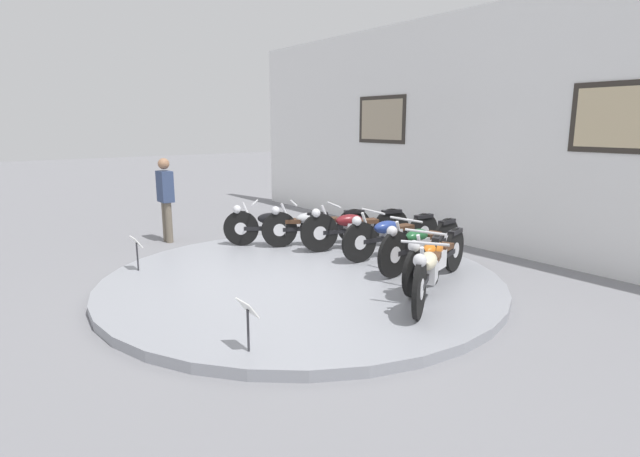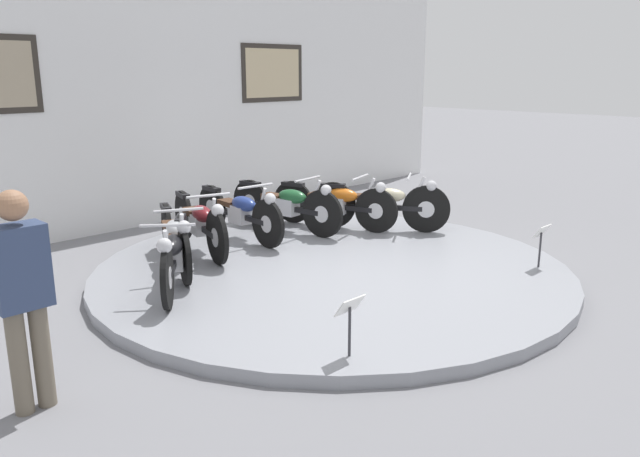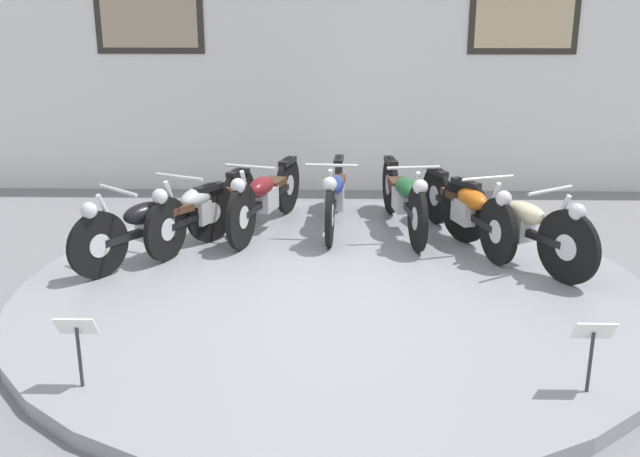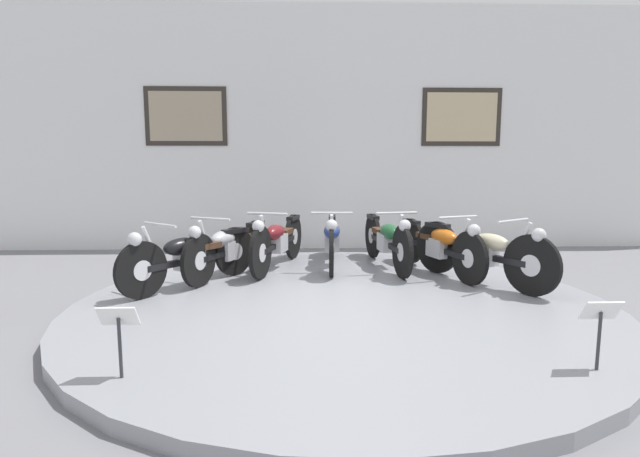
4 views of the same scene
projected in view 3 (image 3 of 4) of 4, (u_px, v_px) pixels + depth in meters
The scene contains 12 objects.
ground_plane at pixel (334, 299), 6.66m from camera, with size 60.00×60.00×0.00m, color slate.
display_platform at pixel (334, 293), 6.64m from camera, with size 5.57×5.57×0.12m, color gray.
back_wall at pixel (336, 31), 9.70m from camera, with size 14.00×0.22×4.23m.
motorcycle_black at pixel (154, 222), 7.17m from camera, with size 1.28×1.57×0.79m.
motorcycle_silver at pixel (202, 206), 7.69m from camera, with size 0.85×1.83×0.79m.
motorcycle_maroon at pixel (265, 195), 8.04m from camera, with size 0.70×1.94×0.81m.
motorcycle_blue at pixel (334, 193), 8.16m from camera, with size 0.54×1.99×0.80m.
motorcycle_green at pixel (404, 196), 8.01m from camera, with size 0.54×2.00×0.81m.
motorcycle_orange at pixel (467, 207), 7.64m from camera, with size 0.72×1.91×0.80m.
motorcycle_cream at pixel (516, 222), 7.09m from camera, with size 1.14×1.74×0.81m.
info_placard_front_left at pixel (77, 336), 4.84m from camera, with size 0.26×0.11×0.51m.
info_placard_front_centre at pixel (593, 340), 4.78m from camera, with size 0.26×0.11×0.51m.
Camera 3 is at (0.01, -6.15, 2.63)m, focal length 42.00 mm.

